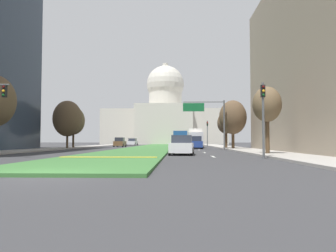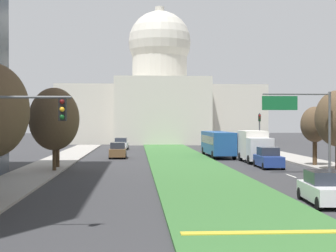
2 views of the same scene
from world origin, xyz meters
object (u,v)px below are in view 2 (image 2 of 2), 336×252
(capitol_building, at_px, (160,100))
(street_tree_left_mid, at_px, (54,119))
(sedan_far_horizon, at_px, (121,144))
(sedan_distant, at_px, (118,151))
(box_truck_delivery, at_px, (254,146))
(sedan_midblock, at_px, (268,158))
(city_bus, at_px, (218,142))
(traffic_light_far_right, at_px, (260,128))
(sedan_very_far, at_px, (122,140))
(traffic_light_near_left, at_px, (6,131))
(street_tree_left_far, at_px, (58,121))
(sedan_lead_stopped, at_px, (326,189))
(overhead_guide_sign, at_px, (304,115))
(street_tree_right_far, at_px, (315,125))

(capitol_building, bearing_deg, street_tree_left_mid, -100.71)
(capitol_building, distance_m, sedan_far_horizon, 28.69)
(sedan_distant, height_order, box_truck_delivery, box_truck_delivery)
(sedan_midblock, xyz_separation_m, city_bus, (-2.27, 14.51, 0.91))
(capitol_building, relative_size, traffic_light_far_right, 7.54)
(sedan_very_far, bearing_deg, traffic_light_near_left, -91.69)
(street_tree_left_far, distance_m, box_truck_delivery, 19.90)
(sedan_far_horizon, bearing_deg, street_tree_left_mid, -97.56)
(sedan_lead_stopped, bearing_deg, city_bus, 90.00)
(overhead_guide_sign, height_order, street_tree_right_far, overhead_guide_sign)
(sedan_midblock, bearing_deg, street_tree_left_mid, -172.24)
(traffic_light_far_right, relative_size, sedan_very_far, 1.13)
(sedan_distant, bearing_deg, capitol_building, 81.33)
(sedan_midblock, height_order, city_bus, city_bus)
(sedan_midblock, xyz_separation_m, box_truck_delivery, (0.21, 6.35, 0.81))
(traffic_light_far_right, height_order, sedan_lead_stopped, traffic_light_far_right)
(capitol_building, bearing_deg, sedan_lead_stopped, -86.48)
(sedan_lead_stopped, bearing_deg, sedan_midblock, 83.55)
(capitol_building, distance_m, box_truck_delivery, 52.54)
(sedan_distant, bearing_deg, overhead_guide_sign, -51.20)
(overhead_guide_sign, height_order, sedan_distant, overhead_guide_sign)
(traffic_light_near_left, height_order, street_tree_left_far, street_tree_left_far)
(sedan_midblock, xyz_separation_m, sedan_very_far, (-14.30, 47.98, -0.08))
(street_tree_right_far, distance_m, sedan_midblock, 5.68)
(sedan_lead_stopped, bearing_deg, street_tree_left_mid, 132.81)
(traffic_light_far_right, relative_size, sedan_far_horizon, 1.11)
(street_tree_left_mid, bearing_deg, box_truck_delivery, 25.36)
(sedan_far_horizon, bearing_deg, sedan_very_far, 90.97)
(city_bus, bearing_deg, street_tree_left_far, -139.74)
(overhead_guide_sign, relative_size, box_truck_delivery, 1.02)
(capitol_building, xyz_separation_m, street_tree_right_far, (11.72, -56.67, -4.61))
(traffic_light_near_left, relative_size, overhead_guide_sign, 0.80)
(overhead_guide_sign, height_order, street_tree_left_mid, street_tree_left_mid)
(capitol_building, height_order, sedan_very_far, capitol_building)
(box_truck_delivery, bearing_deg, sedan_far_horizon, 119.81)
(traffic_light_near_left, relative_size, sedan_far_horizon, 1.11)
(sedan_very_far, distance_m, city_bus, 35.58)
(street_tree_left_far, bearing_deg, overhead_guide_sign, -17.33)
(sedan_lead_stopped, height_order, city_bus, city_bus)
(street_tree_left_mid, relative_size, box_truck_delivery, 1.08)
(street_tree_left_far, bearing_deg, traffic_light_far_right, 36.28)
(street_tree_left_far, height_order, sedan_far_horizon, street_tree_left_far)
(street_tree_left_far, height_order, sedan_lead_stopped, street_tree_left_far)
(capitol_building, relative_size, overhead_guide_sign, 6.03)
(sedan_midblock, height_order, sedan_distant, sedan_midblock)
(capitol_building, xyz_separation_m, overhead_guide_sign, (8.44, -63.58, -3.81))
(box_truck_delivery, relative_size, city_bus, 0.58)
(capitol_building, xyz_separation_m, sedan_very_far, (-7.24, -9.96, -7.68))
(capitol_building, bearing_deg, street_tree_left_far, -101.46)
(overhead_guide_sign, bearing_deg, city_bus, 100.27)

